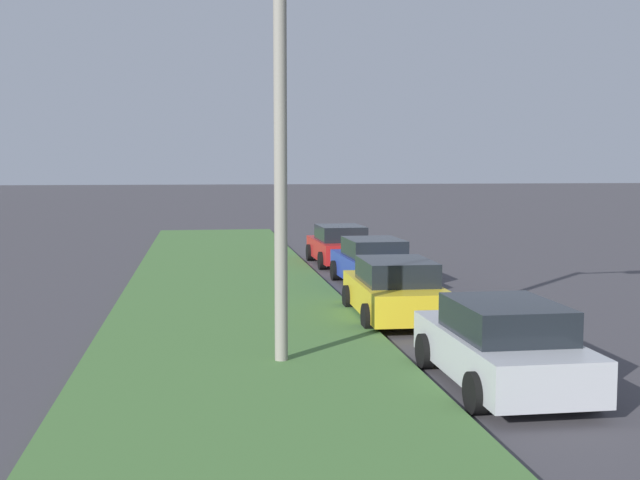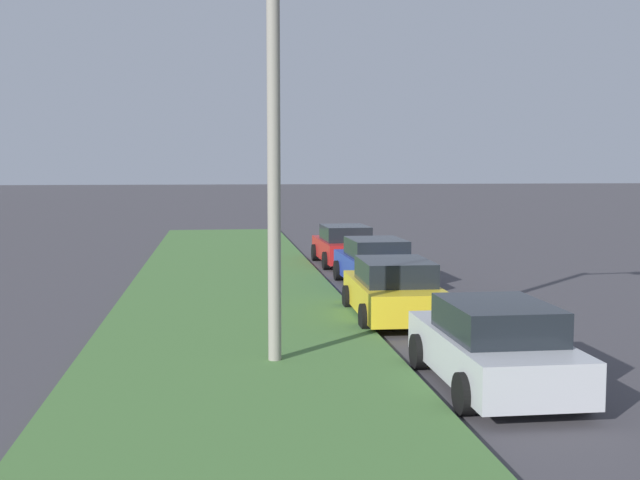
# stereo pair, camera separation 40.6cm
# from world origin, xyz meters

# --- Properties ---
(grass_median) EXTENTS (60.00, 6.00, 0.12)m
(grass_median) POSITION_xyz_m (10.00, 8.36, 0.06)
(grass_median) COLOR #477238
(grass_median) RESTS_ON ground
(parked_car_silver) EXTENTS (4.30, 2.02, 1.47)m
(parked_car_silver) POSITION_xyz_m (7.95, 4.22, 0.72)
(parked_car_silver) COLOR #B2B5BA
(parked_car_silver) RESTS_ON ground
(parked_car_yellow) EXTENTS (4.34, 2.09, 1.47)m
(parked_car_yellow) POSITION_xyz_m (13.90, 4.58, 0.72)
(parked_car_yellow) COLOR gold
(parked_car_yellow) RESTS_ON ground
(parked_car_blue) EXTENTS (4.34, 2.10, 1.47)m
(parked_car_blue) POSITION_xyz_m (19.22, 3.97, 0.72)
(parked_car_blue) COLOR #23389E
(parked_car_blue) RESTS_ON ground
(parked_car_red) EXTENTS (4.34, 2.10, 1.47)m
(parked_car_red) POSITION_xyz_m (24.57, 4.06, 0.72)
(parked_car_red) COLOR red
(parked_car_red) RESTS_ON ground
(streetlight) EXTENTS (0.53, 2.88, 7.50)m
(streetlight) POSITION_xyz_m (9.91, 7.35, 4.39)
(streetlight) COLOR gray
(streetlight) RESTS_ON ground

